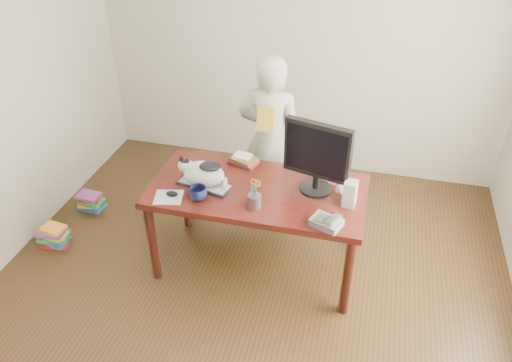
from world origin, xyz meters
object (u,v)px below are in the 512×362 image
object	(u,v)px
calculator	(329,174)
book_pile_b	(91,201)
speaker	(350,194)
coffee_mug	(198,193)
cat	(202,172)
desk	(260,199)
pen_cup	(255,200)
book_pile_a	(54,236)
book_stack	(244,160)
phone	(327,222)
keyboard	(205,185)
monitor	(317,154)
mouse	(172,194)
person	(270,140)
baseball	(340,190)

from	to	relation	value
calculator	book_pile_b	size ratio (longest dim) A/B	0.81
speaker	calculator	bearing A→B (deg)	127.25
coffee_mug	speaker	world-z (taller)	speaker
cat	desk	bearing A→B (deg)	32.52
pen_cup	book_pile_a	distance (m)	1.93
book_stack	calculator	size ratio (longest dim) A/B	1.18
coffee_mug	book_pile_b	size ratio (longest dim) A/B	0.50
speaker	phone	bearing A→B (deg)	-105.65
keyboard	cat	world-z (taller)	cat
calculator	book_pile_b	distance (m)	2.32
monitor	mouse	world-z (taller)	monitor
keyboard	book_stack	distance (m)	0.42
pen_cup	calculator	distance (m)	0.70
mouse	person	xyz separation A→B (m)	(0.51, 0.96, -0.01)
cat	book_stack	xyz separation A→B (m)	(0.21, 0.37, -0.09)
keyboard	coffee_mug	bearing A→B (deg)	-72.76
book_pile_a	calculator	bearing A→B (deg)	12.38
monitor	pen_cup	world-z (taller)	monitor
book_stack	book_pile_a	world-z (taller)	book_stack
book_pile_a	book_pile_b	world-z (taller)	book_pile_a
pen_cup	baseball	xyz separation A→B (m)	(0.57, 0.32, -0.03)
speaker	person	xyz separation A→B (m)	(-0.74, 0.75, -0.08)
monitor	baseball	size ratio (longest dim) A/B	7.97
keyboard	calculator	xyz separation A→B (m)	(0.88, 0.36, 0.02)
desk	book_stack	size ratio (longest dim) A/B	6.50
desk	keyboard	distance (m)	0.45
keyboard	baseball	xyz separation A→B (m)	(0.99, 0.15, 0.02)
desk	pen_cup	world-z (taller)	pen_cup
book_pile_b	speaker	bearing A→B (deg)	-9.15
phone	baseball	world-z (taller)	phone
cat	phone	xyz separation A→B (m)	(0.96, -0.24, -0.09)
pen_cup	cat	bearing A→B (deg)	159.46
book_stack	book_pile_b	bearing A→B (deg)	-163.63
pen_cup	baseball	size ratio (longest dim) A/B	3.46
book_stack	person	bearing A→B (deg)	91.40
baseball	cat	bearing A→B (deg)	-171.50
keyboard	monitor	xyz separation A→B (m)	(0.81, 0.14, 0.30)
monitor	pen_cup	size ratio (longest dim) A/B	2.31
baseball	person	distance (m)	0.92
speaker	book_pile_b	xyz separation A→B (m)	(-2.40, 0.39, -0.77)
calculator	phone	bearing A→B (deg)	-78.25
pen_cup	baseball	world-z (taller)	pen_cup
mouse	keyboard	bearing A→B (deg)	31.23
baseball	book_pile_a	bearing A→B (deg)	-173.11
cat	baseball	world-z (taller)	cat
coffee_mug	book_pile_a	distance (m)	1.55
cat	book_pile_a	world-z (taller)	cat
speaker	book_pile_b	size ratio (longest dim) A/B	0.75
speaker	book_stack	distance (m)	0.93
person	book_pile_b	distance (m)	1.83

